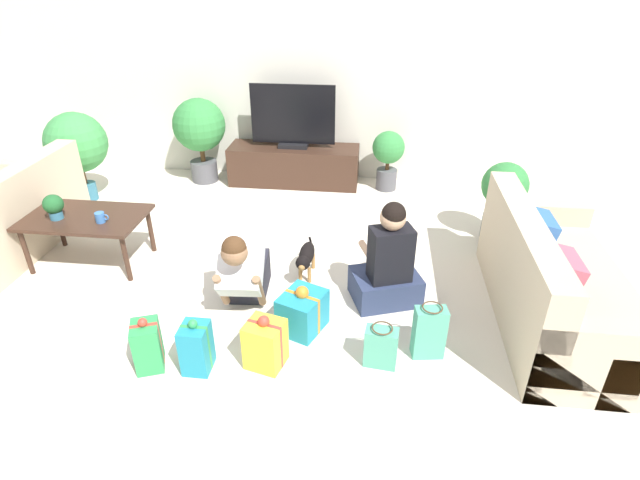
{
  "coord_description": "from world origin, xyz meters",
  "views": [
    {
      "loc": [
        1.03,
        -3.41,
        2.43
      ],
      "look_at": [
        0.62,
        0.1,
        0.45
      ],
      "focal_mm": 28.0,
      "sensor_mm": 36.0,
      "label": 1
    }
  ],
  "objects_px": {
    "potted_plant_back_right": "(388,154)",
    "gift_box_a": "(265,343)",
    "potted_plant_corner_left": "(76,144)",
    "gift_bag_b": "(429,332)",
    "sofa_right": "(553,286)",
    "gift_box_d": "(302,311)",
    "potted_plant_corner_right": "(503,195)",
    "mug": "(100,217)",
    "gift_bag_a": "(381,347)",
    "tabletop_plant": "(54,206)",
    "tv_console": "(294,165)",
    "person_kneeling": "(244,268)",
    "person_sitting": "(388,266)",
    "gift_box_c": "(196,347)",
    "gift_box_b": "(148,345)",
    "dog": "(306,257)",
    "coffee_table": "(86,221)",
    "tv": "(293,120)",
    "potted_plant_back_left": "(200,130)"
  },
  "relations": [
    {
      "from": "potted_plant_corner_left",
      "to": "gift_bag_b",
      "type": "height_order",
      "value": "potted_plant_corner_left"
    },
    {
      "from": "person_sitting",
      "to": "gift_box_a",
      "type": "relative_size",
      "value": 2.22
    },
    {
      "from": "gift_box_c",
      "to": "mug",
      "type": "xyz_separation_m",
      "value": [
        -1.19,
        1.13,
        0.34
      ]
    },
    {
      "from": "gift_box_d",
      "to": "tabletop_plant",
      "type": "bearing_deg",
      "value": 163.95
    },
    {
      "from": "potted_plant_corner_right",
      "to": "gift_box_b",
      "type": "relative_size",
      "value": 1.95
    },
    {
      "from": "potted_plant_back_right",
      "to": "mug",
      "type": "relative_size",
      "value": 5.94
    },
    {
      "from": "coffee_table",
      "to": "gift_bag_b",
      "type": "xyz_separation_m",
      "value": [
        2.96,
        -0.91,
        -0.22
      ]
    },
    {
      "from": "potted_plant_back_right",
      "to": "gift_bag_b",
      "type": "distance_m",
      "value": 2.95
    },
    {
      "from": "gift_box_a",
      "to": "gift_box_b",
      "type": "xyz_separation_m",
      "value": [
        -0.78,
        -0.12,
        0.0
      ]
    },
    {
      "from": "tv_console",
      "to": "gift_box_c",
      "type": "distance_m",
      "value": 3.3
    },
    {
      "from": "person_sitting",
      "to": "gift_bag_a",
      "type": "bearing_deg",
      "value": 67.6
    },
    {
      "from": "potted_plant_back_right",
      "to": "gift_box_a",
      "type": "relative_size",
      "value": 1.76
    },
    {
      "from": "person_kneeling",
      "to": "gift_bag_a",
      "type": "bearing_deg",
      "value": -32.55
    },
    {
      "from": "tv_console",
      "to": "gift_box_b",
      "type": "xyz_separation_m",
      "value": [
        -0.46,
        -3.31,
        -0.06
      ]
    },
    {
      "from": "potted_plant_back_right",
      "to": "gift_box_d",
      "type": "height_order",
      "value": "potted_plant_back_right"
    },
    {
      "from": "sofa_right",
      "to": "tabletop_plant",
      "type": "bearing_deg",
      "value": 85.87
    },
    {
      "from": "gift_box_b",
      "to": "gift_bag_a",
      "type": "bearing_deg",
      "value": 7.3
    },
    {
      "from": "potted_plant_back_right",
      "to": "gift_bag_a",
      "type": "height_order",
      "value": "potted_plant_back_right"
    },
    {
      "from": "sofa_right",
      "to": "gift_box_d",
      "type": "height_order",
      "value": "sofa_right"
    },
    {
      "from": "potted_plant_corner_right",
      "to": "tv_console",
      "type": "bearing_deg",
      "value": 152.4
    },
    {
      "from": "potted_plant_corner_right",
      "to": "gift_box_b",
      "type": "distance_m",
      "value": 3.45
    },
    {
      "from": "dog",
      "to": "coffee_table",
      "type": "bearing_deg",
      "value": -180.0
    },
    {
      "from": "mug",
      "to": "gift_bag_a",
      "type": "bearing_deg",
      "value": -21.36
    },
    {
      "from": "gift_bag_a",
      "to": "tabletop_plant",
      "type": "distance_m",
      "value": 3.03
    },
    {
      "from": "sofa_right",
      "to": "tabletop_plant",
      "type": "relative_size",
      "value": 8.3
    },
    {
      "from": "dog",
      "to": "gift_box_c",
      "type": "xyz_separation_m",
      "value": [
        -0.57,
        -1.19,
        -0.03
      ]
    },
    {
      "from": "potted_plant_corner_right",
      "to": "gift_box_c",
      "type": "relative_size",
      "value": 1.92
    },
    {
      "from": "dog",
      "to": "person_sitting",
      "type": "bearing_deg",
      "value": -19.67
    },
    {
      "from": "tv_console",
      "to": "gift_box_d",
      "type": "relative_size",
      "value": 3.78
    },
    {
      "from": "potted_plant_corner_right",
      "to": "mug",
      "type": "distance_m",
      "value": 3.69
    },
    {
      "from": "coffee_table",
      "to": "potted_plant_back_right",
      "type": "height_order",
      "value": "potted_plant_back_right"
    },
    {
      "from": "gift_box_b",
      "to": "tv_console",
      "type": "bearing_deg",
      "value": 82.14
    },
    {
      "from": "potted_plant_corner_right",
      "to": "mug",
      "type": "height_order",
      "value": "potted_plant_corner_right"
    },
    {
      "from": "potted_plant_back_right",
      "to": "sofa_right",
      "type": "bearing_deg",
      "value": -62.58
    },
    {
      "from": "gift_box_d",
      "to": "gift_box_a",
      "type": "bearing_deg",
      "value": -115.72
    },
    {
      "from": "potted_plant_corner_right",
      "to": "gift_box_a",
      "type": "bearing_deg",
      "value": -133.23
    },
    {
      "from": "potted_plant_back_right",
      "to": "tabletop_plant",
      "type": "distance_m",
      "value": 3.56
    },
    {
      "from": "gift_bag_a",
      "to": "coffee_table",
      "type": "bearing_deg",
      "value": 158.38
    },
    {
      "from": "gift_bag_a",
      "to": "person_kneeling",
      "type": "bearing_deg",
      "value": 151.75
    },
    {
      "from": "potted_plant_back_right",
      "to": "gift_box_d",
      "type": "bearing_deg",
      "value": -102.7
    },
    {
      "from": "tv",
      "to": "gift_bag_b",
      "type": "relative_size",
      "value": 2.4
    },
    {
      "from": "mug",
      "to": "potted_plant_corner_left",
      "type": "bearing_deg",
      "value": 125.07
    },
    {
      "from": "tv",
      "to": "potted_plant_back_right",
      "type": "xyz_separation_m",
      "value": [
        1.14,
        -0.05,
        -0.36
      ]
    },
    {
      "from": "dog",
      "to": "sofa_right",
      "type": "bearing_deg",
      "value": -8.99
    },
    {
      "from": "potted_plant_back_left",
      "to": "person_sitting",
      "type": "relative_size",
      "value": 1.14
    },
    {
      "from": "gift_box_a",
      "to": "tabletop_plant",
      "type": "xyz_separation_m",
      "value": [
        -2.06,
        1.05,
        0.42
      ]
    },
    {
      "from": "tv",
      "to": "gift_box_a",
      "type": "xyz_separation_m",
      "value": [
        0.32,
        -3.19,
        -0.63
      ]
    },
    {
      "from": "potted_plant_back_right",
      "to": "gift_box_a",
      "type": "height_order",
      "value": "potted_plant_back_right"
    },
    {
      "from": "person_kneeling",
      "to": "dog",
      "type": "xyz_separation_m",
      "value": [
        0.43,
        0.43,
        -0.12
      ]
    },
    {
      "from": "person_sitting",
      "to": "gift_box_d",
      "type": "xyz_separation_m",
      "value": [
        -0.62,
        -0.43,
        -0.17
      ]
    }
  ]
}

